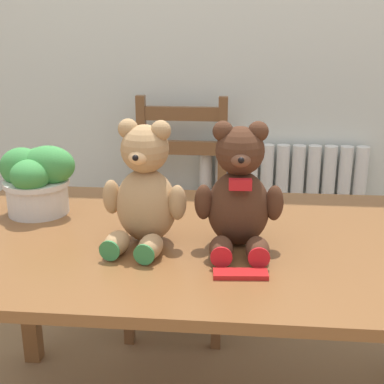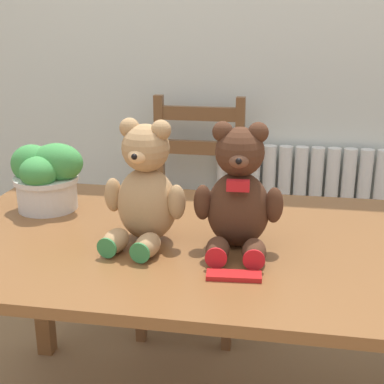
% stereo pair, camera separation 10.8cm
% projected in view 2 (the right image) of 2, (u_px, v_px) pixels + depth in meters
% --- Properties ---
extents(wall_back, '(8.00, 0.04, 2.60)m').
position_uv_depth(wall_back, '(245.00, 22.00, 2.33)').
color(wall_back, silver).
rests_on(wall_back, ground_plane).
extents(radiator, '(0.78, 0.10, 0.77)m').
position_uv_depth(radiator, '(297.00, 233.00, 2.51)').
color(radiator, silver).
rests_on(radiator, ground_plane).
extents(dining_table, '(1.54, 0.87, 0.72)m').
position_uv_depth(dining_table, '(208.00, 266.00, 1.54)').
color(dining_table, brown).
rests_on(dining_table, ground_plane).
extents(wooden_chair_behind, '(0.41, 0.44, 0.99)m').
position_uv_depth(wooden_chair_behind, '(193.00, 216.00, 2.35)').
color(wooden_chair_behind, brown).
rests_on(wooden_chair_behind, ground_plane).
extents(teddy_bear_left, '(0.24, 0.25, 0.34)m').
position_uv_depth(teddy_bear_left, '(145.00, 191.00, 1.45)').
color(teddy_bear_left, tan).
rests_on(teddy_bear_left, dining_table).
extents(teddy_bear_right, '(0.24, 0.24, 0.34)m').
position_uv_depth(teddy_bear_right, '(238.00, 196.00, 1.41)').
color(teddy_bear_right, '#472819').
rests_on(teddy_bear_right, dining_table).
extents(potted_plant, '(0.24, 0.22, 0.22)m').
position_uv_depth(potted_plant, '(47.00, 174.00, 1.71)').
color(potted_plant, beige).
rests_on(potted_plant, dining_table).
extents(chocolate_bar, '(0.14, 0.06, 0.01)m').
position_uv_depth(chocolate_bar, '(234.00, 276.00, 1.28)').
color(chocolate_bar, red).
rests_on(chocolate_bar, dining_table).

